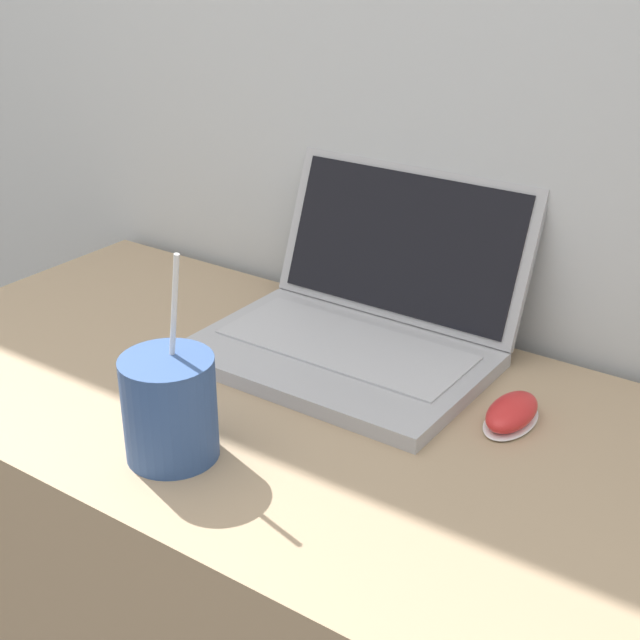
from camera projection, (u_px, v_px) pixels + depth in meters
desk at (275, 624)px, 1.26m from camera, size 1.10×0.57×0.76m
laptop at (360, 318)px, 1.19m from camera, size 0.38×0.33×0.22m
drink_cup at (173, 407)px, 0.95m from camera, size 0.10×0.10×0.23m
computer_mouse at (512, 413)px, 1.03m from camera, size 0.05×0.10×0.03m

